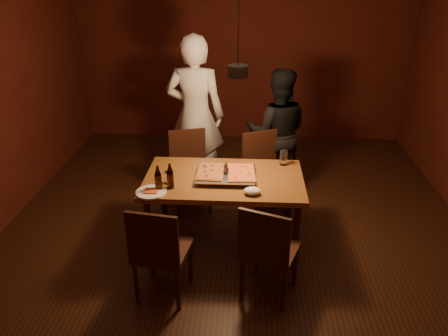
# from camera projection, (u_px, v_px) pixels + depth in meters

# --- Properties ---
(room_shell) EXTENTS (6.00, 6.00, 6.00)m
(room_shell) POSITION_uv_depth(u_px,v_px,m) (237.00, 110.00, 3.90)
(room_shell) COLOR #391C0F
(room_shell) RESTS_ON ground
(dining_table) EXTENTS (1.50, 0.90, 0.75)m
(dining_table) POSITION_uv_depth(u_px,v_px,m) (224.00, 184.00, 4.17)
(dining_table) COLOR brown
(dining_table) RESTS_ON floor
(chair_far_left) EXTENTS (0.52, 0.52, 0.49)m
(chair_far_left) POSITION_uv_depth(u_px,v_px,m) (189.00, 162.00, 4.98)
(chair_far_left) COLOR #38190F
(chair_far_left) RESTS_ON floor
(chair_far_right) EXTENTS (0.55, 0.55, 0.49)m
(chair_far_right) POSITION_uv_depth(u_px,v_px,m) (263.00, 164.00, 4.92)
(chair_far_right) COLOR #38190F
(chair_far_right) RESTS_ON floor
(chair_near_left) EXTENTS (0.48, 0.48, 0.49)m
(chair_near_left) POSITION_uv_depth(u_px,v_px,m) (158.00, 246.00, 3.49)
(chair_near_left) COLOR #38190F
(chair_near_left) RESTS_ON floor
(chair_near_right) EXTENTS (0.54, 0.54, 0.49)m
(chair_near_right) POSITION_uv_depth(u_px,v_px,m) (267.00, 246.00, 3.50)
(chair_near_right) COLOR #38190F
(chair_near_right) RESTS_ON floor
(pizza_tray) EXTENTS (0.57, 0.47, 0.05)m
(pizza_tray) POSITION_uv_depth(u_px,v_px,m) (226.00, 175.00, 4.12)
(pizza_tray) COLOR silver
(pizza_tray) RESTS_ON dining_table
(pizza_meat) EXTENTS (0.27, 0.40, 0.02)m
(pizza_meat) POSITION_uv_depth(u_px,v_px,m) (211.00, 171.00, 4.12)
(pizza_meat) COLOR maroon
(pizza_meat) RESTS_ON pizza_tray
(pizza_cheese) EXTENTS (0.28, 0.42, 0.02)m
(pizza_cheese) POSITION_uv_depth(u_px,v_px,m) (241.00, 172.00, 4.10)
(pizza_cheese) COLOR gold
(pizza_cheese) RESTS_ON pizza_tray
(spatula) EXTENTS (0.10, 0.24, 0.04)m
(spatula) POSITION_uv_depth(u_px,v_px,m) (224.00, 170.00, 4.13)
(spatula) COLOR silver
(spatula) RESTS_ON pizza_tray
(beer_bottle_a) EXTENTS (0.06, 0.06, 0.23)m
(beer_bottle_a) POSITION_uv_depth(u_px,v_px,m) (158.00, 178.00, 3.86)
(beer_bottle_a) COLOR black
(beer_bottle_a) RESTS_ON dining_table
(beer_bottle_b) EXTENTS (0.06, 0.06, 0.24)m
(beer_bottle_b) POSITION_uv_depth(u_px,v_px,m) (170.00, 176.00, 3.89)
(beer_bottle_b) COLOR black
(beer_bottle_b) RESTS_ON dining_table
(water_glass_left) EXTENTS (0.07, 0.07, 0.11)m
(water_glass_left) POSITION_uv_depth(u_px,v_px,m) (168.00, 178.00, 4.01)
(water_glass_left) COLOR silver
(water_glass_left) RESTS_ON dining_table
(water_glass_right) EXTENTS (0.07, 0.07, 0.15)m
(water_glass_right) POSITION_uv_depth(u_px,v_px,m) (283.00, 158.00, 4.37)
(water_glass_right) COLOR silver
(water_glass_right) RESTS_ON dining_table
(plate_slice) EXTENTS (0.27, 0.27, 0.03)m
(plate_slice) POSITION_uv_depth(u_px,v_px,m) (151.00, 192.00, 3.85)
(plate_slice) COLOR white
(plate_slice) RESTS_ON dining_table
(napkin) EXTENTS (0.15, 0.12, 0.06)m
(napkin) POSITION_uv_depth(u_px,v_px,m) (252.00, 191.00, 3.82)
(napkin) COLOR white
(napkin) RESTS_ON dining_table
(diner_white) EXTENTS (0.73, 0.51, 1.90)m
(diner_white) POSITION_uv_depth(u_px,v_px,m) (195.00, 115.00, 5.21)
(diner_white) COLOR silver
(diner_white) RESTS_ON floor
(diner_dark) EXTENTS (0.77, 0.61, 1.54)m
(diner_dark) POSITION_uv_depth(u_px,v_px,m) (277.00, 133.00, 5.19)
(diner_dark) COLOR black
(diner_dark) RESTS_ON floor
(pendant_lamp) EXTENTS (0.18, 0.18, 1.10)m
(pendant_lamp) POSITION_uv_depth(u_px,v_px,m) (238.00, 70.00, 3.75)
(pendant_lamp) COLOR black
(pendant_lamp) RESTS_ON ceiling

